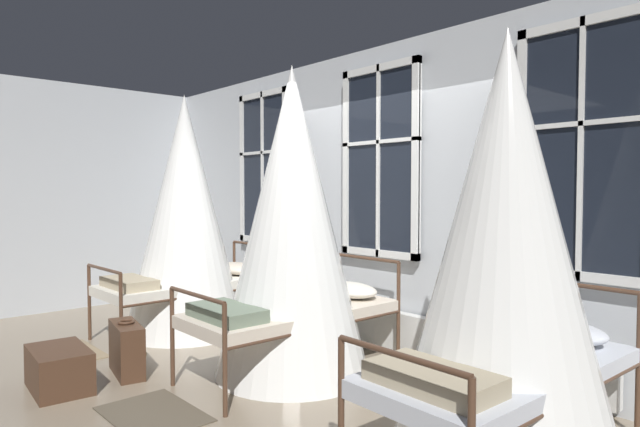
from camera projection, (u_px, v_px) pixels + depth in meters
The scene contains 10 objects.
ground at pixel (305, 371), 4.77m from camera, with size 21.23×21.23×0.00m, color gray.
back_wall_with_windows at pixel (387, 199), 5.42m from camera, with size 8.11×0.10×3.01m, color silver.
window_bank at pixel (378, 239), 5.36m from camera, with size 4.85×0.10×2.74m.
cot_first at pixel (186, 217), 6.07m from camera, with size 1.33×1.89×2.65m.
cot_second at pixel (292, 225), 4.67m from camera, with size 1.33×1.88×2.65m.
cot_third at pixel (505, 252), 3.17m from camera, with size 1.33×1.89×2.52m.
rug_first at pixel (67, 353), 5.29m from camera, with size 0.80×0.56×0.01m, color #8E7A5B.
rug_second at pixel (153, 414), 3.84m from camera, with size 0.80×0.56×0.01m, color brown.
suitcase_dark at pixel (127, 349), 4.69m from camera, with size 0.59×0.31×0.47m.
travel_trunk at pixel (59, 369), 4.33m from camera, with size 0.64×0.40×0.33m, color #472D1E.
Camera 1 is at (3.61, -3.04, 1.58)m, focal length 30.58 mm.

